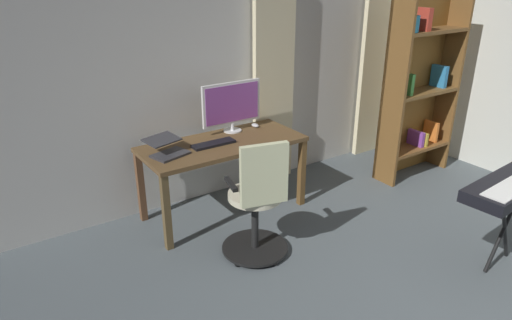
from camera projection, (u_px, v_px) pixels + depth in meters
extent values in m
cube|color=silver|center=(240.00, 68.00, 4.67)|extent=(5.32, 0.10, 2.57)
cube|color=beige|center=(377.00, 66.00, 5.63)|extent=(0.54, 0.06, 2.22)
cube|color=beige|center=(274.00, 82.00, 4.83)|extent=(0.49, 0.06, 2.22)
cube|color=brown|center=(223.00, 144.00, 4.27)|extent=(1.52, 0.67, 0.04)
cube|color=brown|center=(302.00, 173.00, 4.56)|extent=(0.06, 0.06, 0.69)
cube|color=brown|center=(166.00, 213.00, 3.82)|extent=(0.06, 0.06, 0.69)
cube|color=brown|center=(268.00, 154.00, 5.01)|extent=(0.06, 0.06, 0.69)
cube|color=brown|center=(141.00, 187.00, 4.27)|extent=(0.06, 0.06, 0.69)
cylinder|color=black|center=(255.00, 247.00, 3.89)|extent=(0.56, 0.56, 0.02)
sphere|color=black|center=(283.00, 243.00, 3.98)|extent=(0.05, 0.05, 0.05)
sphere|color=black|center=(254.00, 233.00, 4.14)|extent=(0.05, 0.05, 0.05)
sphere|color=black|center=(226.00, 244.00, 3.96)|extent=(0.05, 0.05, 0.05)
sphere|color=black|center=(237.00, 264.00, 3.70)|extent=(0.05, 0.05, 0.05)
sphere|color=black|center=(275.00, 263.00, 3.71)|extent=(0.05, 0.05, 0.05)
cylinder|color=black|center=(255.00, 223.00, 3.80)|extent=(0.06, 0.06, 0.47)
cylinder|color=beige|center=(255.00, 195.00, 3.70)|extent=(0.53, 0.53, 0.05)
cube|color=beige|center=(264.00, 175.00, 3.42)|extent=(0.38, 0.13, 0.49)
cube|color=black|center=(231.00, 184.00, 3.58)|extent=(0.09, 0.24, 0.03)
cube|color=black|center=(278.00, 176.00, 3.71)|extent=(0.09, 0.24, 0.03)
cylinder|color=white|center=(232.00, 130.00, 4.54)|extent=(0.18, 0.18, 0.01)
cylinder|color=white|center=(232.00, 127.00, 4.53)|extent=(0.04, 0.04, 0.07)
cube|color=white|center=(232.00, 103.00, 4.44)|extent=(0.63, 0.03, 0.41)
cube|color=purple|center=(232.00, 104.00, 4.43)|extent=(0.58, 0.01, 0.36)
cube|color=black|center=(214.00, 144.00, 4.19)|extent=(0.41, 0.13, 0.02)
cube|color=#333338|center=(170.00, 154.00, 3.96)|extent=(0.35, 0.28, 0.02)
cube|color=#333338|center=(162.00, 140.00, 3.97)|extent=(0.34, 0.28, 0.04)
ellipsoid|color=silver|center=(255.00, 125.00, 4.65)|extent=(0.06, 0.10, 0.04)
cube|color=brown|center=(447.00, 86.00, 5.25)|extent=(0.04, 0.30, 1.94)
cube|color=brown|center=(393.00, 98.00, 4.79)|extent=(0.04, 0.30, 1.94)
cube|color=brown|center=(412.00, 89.00, 5.12)|extent=(0.95, 0.04, 1.94)
cube|color=brown|center=(413.00, 147.00, 5.27)|extent=(0.87, 0.30, 0.04)
cube|color=brown|center=(421.00, 92.00, 5.02)|extent=(0.87, 0.30, 0.04)
cube|color=brown|center=(430.00, 31.00, 4.77)|extent=(0.87, 0.30, 0.04)
cube|color=orange|center=(431.00, 131.00, 5.36)|extent=(0.03, 0.19, 0.23)
cube|color=green|center=(405.00, 84.00, 4.82)|extent=(0.04, 0.20, 0.22)
cube|color=teal|center=(407.00, 23.00, 4.53)|extent=(0.06, 0.25, 0.16)
cube|color=gold|center=(419.00, 138.00, 5.27)|extent=(0.03, 0.23, 0.16)
cube|color=#3081BD|center=(439.00, 76.00, 5.11)|extent=(0.05, 0.19, 0.24)
cube|color=#C23B2B|center=(420.00, 19.00, 4.62)|extent=(0.07, 0.25, 0.22)
cube|color=purple|center=(416.00, 138.00, 5.24)|extent=(0.05, 0.21, 0.17)
cylinder|color=black|center=(505.00, 227.00, 3.61)|extent=(0.39, 0.06, 0.70)
cylinder|color=black|center=(505.00, 227.00, 3.61)|extent=(0.39, 0.06, 0.70)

